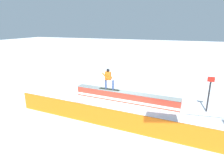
% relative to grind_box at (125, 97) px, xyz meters
% --- Properties ---
extents(ground_plane, '(120.00, 120.00, 0.00)m').
position_rel_grind_box_xyz_m(ground_plane, '(0.00, 0.00, -0.33)').
color(ground_plane, white).
extents(grind_box, '(7.55, 1.10, 0.73)m').
position_rel_grind_box_xyz_m(grind_box, '(0.00, 0.00, 0.00)').
color(grind_box, red).
rests_on(grind_box, ground_plane).
extents(snowboarder, '(1.53, 0.42, 1.52)m').
position_rel_grind_box_xyz_m(snowboarder, '(1.28, -0.08, 1.22)').
color(snowboarder, black).
rests_on(snowboarder, grind_box).
extents(safety_fence, '(11.29, 0.78, 1.05)m').
position_rel_grind_box_xyz_m(safety_fence, '(0.00, 3.74, 0.19)').
color(safety_fence, orange).
rests_on(safety_fence, ground_plane).
extents(trail_marker, '(0.40, 0.10, 2.23)m').
position_rel_grind_box_xyz_m(trail_marker, '(-5.26, -0.26, 0.86)').
color(trail_marker, '#262628').
rests_on(trail_marker, ground_plane).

